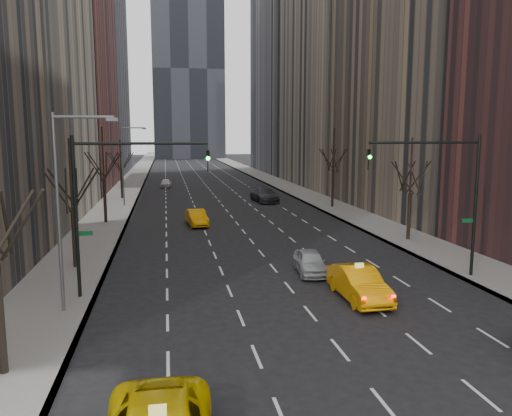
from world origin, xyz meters
TOP-DOWN VIEW (x-y plane):
  - ground at (0.00, 0.00)m, footprint 400.00×400.00m
  - sidewalk_left at (-12.25, 70.00)m, footprint 4.50×320.00m
  - sidewalk_right at (12.25, 70.00)m, footprint 4.50×320.00m
  - bld_left_far at (-21.50, 66.00)m, footprint 14.00×28.00m
  - bld_left_deep at (-21.50, 96.00)m, footprint 14.00×30.00m
  - bld_right_far at (21.50, 64.00)m, footprint 14.00×28.00m
  - bld_right_deep at (21.50, 95.00)m, footprint 14.00×30.00m
  - tree_lw_b at (-12.00, 18.00)m, footprint 3.36×3.50m
  - tree_lw_c at (-12.00, 34.00)m, footprint 3.36×3.50m
  - tree_lw_d at (-12.00, 52.00)m, footprint 3.36×3.50m
  - tree_rw_b at (12.00, 22.00)m, footprint 3.36×3.50m
  - tree_rw_c at (12.00, 40.00)m, footprint 3.36×3.50m
  - traffic_mast_left at (-9.11, 12.00)m, footprint 6.69×0.39m
  - traffic_mast_right at (9.11, 12.00)m, footprint 6.69×0.39m
  - streetlight_near at (-10.84, 10.00)m, footprint 2.83×0.22m
  - streetlight_far at (-10.84, 45.00)m, footprint 2.83×0.22m
  - taxi_sedan at (2.95, 9.51)m, footprint 1.82×4.99m
  - silver_sedan_ahead at (1.90, 14.50)m, footprint 2.04×4.24m
  - far_taxi at (-3.77, 31.59)m, footprint 2.04×4.57m
  - far_suv_grey at (5.43, 46.44)m, footprint 3.02×6.25m
  - far_car_white at (-6.46, 65.90)m, footprint 1.87×4.01m

SIDE VIEW (x-z plane):
  - ground at x=0.00m, z-range 0.00..0.00m
  - sidewalk_left at x=-12.25m, z-range 0.00..0.15m
  - sidewalk_right at x=12.25m, z-range 0.00..0.15m
  - far_car_white at x=-6.46m, z-range 0.00..1.33m
  - silver_sedan_ahead at x=1.90m, z-range 0.00..1.40m
  - far_taxi at x=-3.77m, z-range 0.00..1.46m
  - taxi_sedan at x=2.95m, z-range 0.00..1.63m
  - far_suv_grey at x=5.43m, z-range 0.00..1.75m
  - tree_lw_d at x=-12.00m, z-range -0.12..7.24m
  - tree_lw_b at x=-12.00m, z-range -0.19..7.63m
  - tree_rw_b at x=12.00m, z-range -0.19..7.63m
  - tree_lw_c at x=-12.00m, z-range -0.33..8.41m
  - tree_rw_c at x=12.00m, z-range -0.33..8.41m
  - traffic_mast_left at x=-9.11m, z-range 1.49..9.49m
  - traffic_mast_right at x=9.11m, z-range 1.49..9.49m
  - streetlight_near at x=-10.84m, z-range 1.12..10.12m
  - streetlight_far at x=-10.84m, z-range 1.12..10.12m
  - bld_left_far at x=-21.50m, z-range 0.00..44.00m
  - bld_right_far at x=21.50m, z-range 0.00..50.00m
  - bld_right_deep at x=21.50m, z-range 0.00..58.00m
  - bld_left_deep at x=-21.50m, z-range 0.00..60.00m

